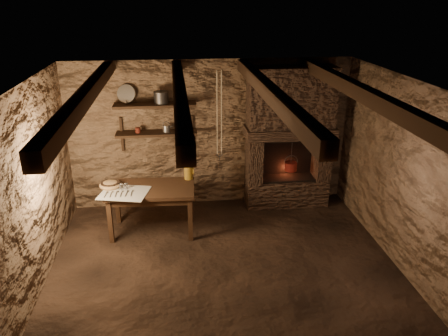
{
  "coord_description": "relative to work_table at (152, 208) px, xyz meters",
  "views": [
    {
      "loc": [
        -0.57,
        -4.74,
        3.34
      ],
      "look_at": [
        0.1,
        0.9,
        1.05
      ],
      "focal_mm": 35.0,
      "sensor_mm": 36.0,
      "label": 1
    }
  ],
  "objects": [
    {
      "name": "iron_stockpot",
      "position": [
        0.2,
        0.75,
        1.47
      ],
      "size": [
        0.23,
        0.23,
        0.16
      ],
      "primitive_type": "cylinder",
      "rotation": [
        0.0,
        0.0,
        0.04
      ],
      "color": "#322F2C",
      "rests_on": "shelf_upper"
    },
    {
      "name": "floor",
      "position": [
        0.95,
        -1.09,
        -0.39
      ],
      "size": [
        4.5,
        4.5,
        0.0
      ],
      "primitive_type": "plane",
      "color": "black",
      "rests_on": "ground"
    },
    {
      "name": "pewter_cutlery_row",
      "position": [
        -0.36,
        -0.17,
        0.34
      ],
      "size": [
        0.58,
        0.33,
        0.01
      ],
      "primitive_type": null,
      "rotation": [
        0.0,
        0.0,
        -0.24
      ],
      "color": "gray",
      "rests_on": "linen_cloth"
    },
    {
      "name": "right_wall",
      "position": [
        3.2,
        -1.09,
        0.81
      ],
      "size": [
        0.04,
        4.0,
        2.4
      ],
      "primitive_type": "cube",
      "color": "#493222",
      "rests_on": "floor"
    },
    {
      "name": "hearth",
      "position": [
        2.2,
        0.68,
        0.84
      ],
      "size": [
        1.43,
        0.51,
        2.3
      ],
      "color": "#38251C",
      "rests_on": "floor"
    },
    {
      "name": "beam_mid_left",
      "position": [
        0.45,
        -1.09,
        1.92
      ],
      "size": [
        0.14,
        3.95,
        0.16
      ],
      "primitive_type": "cube",
      "color": "black",
      "rests_on": "ceiling"
    },
    {
      "name": "drinking_glasses",
      "position": [
        -0.34,
        -0.02,
        0.38
      ],
      "size": [
        0.21,
        0.06,
        0.08
      ],
      "primitive_type": null,
      "color": "silver",
      "rests_on": "linen_cloth"
    },
    {
      "name": "linen_cloth",
      "position": [
        -0.36,
        -0.15,
        0.33
      ],
      "size": [
        0.75,
        0.66,
        0.01
      ],
      "primitive_type": "cube",
      "rotation": [
        0.0,
        0.0,
        -0.24
      ],
      "color": "beige",
      "rests_on": "work_table"
    },
    {
      "name": "beam_far_right",
      "position": [
        2.45,
        -1.09,
        1.92
      ],
      "size": [
        0.14,
        3.95,
        0.16
      ],
      "primitive_type": "cube",
      "color": "black",
      "rests_on": "ceiling"
    },
    {
      "name": "front_wall",
      "position": [
        0.95,
        -3.09,
        0.81
      ],
      "size": [
        4.5,
        0.04,
        2.4
      ],
      "primitive_type": "cube",
      "color": "#493222",
      "rests_on": "floor"
    },
    {
      "name": "small_kettle",
      "position": [
        0.25,
        0.75,
        0.99
      ],
      "size": [
        0.15,
        0.11,
        0.16
      ],
      "primitive_type": null,
      "rotation": [
        0.0,
        0.0,
        -0.0
      ],
      "color": "#A8A8A3",
      "rests_on": "shelf_lower"
    },
    {
      "name": "beam_mid_right",
      "position": [
        1.45,
        -1.09,
        1.92
      ],
      "size": [
        0.14,
        3.95,
        0.16
      ],
      "primitive_type": "cube",
      "color": "black",
      "rests_on": "ceiling"
    },
    {
      "name": "ceiling",
      "position": [
        0.95,
        -1.09,
        2.01
      ],
      "size": [
        4.5,
        4.0,
        0.04
      ],
      "primitive_type": "cube",
      "color": "black",
      "rests_on": "back_wall"
    },
    {
      "name": "back_wall",
      "position": [
        0.95,
        0.91,
        0.81
      ],
      "size": [
        4.5,
        0.04,
        2.4
      ],
      "primitive_type": "cube",
      "color": "#493222",
      "rests_on": "floor"
    },
    {
      "name": "rusty_tin",
      "position": [
        -0.19,
        0.75,
        0.97
      ],
      "size": [
        0.1,
        0.1,
        0.08
      ],
      "primitive_type": "cylinder",
      "rotation": [
        0.0,
        0.0,
        -0.35
      ],
      "color": "#4E160F",
      "rests_on": "shelf_lower"
    },
    {
      "name": "red_pot",
      "position": [
        2.24,
        0.63,
        0.32
      ],
      "size": [
        0.26,
        0.26,
        0.54
      ],
      "rotation": [
        0.0,
        0.0,
        0.4
      ],
      "color": "maroon",
      "rests_on": "hearth"
    },
    {
      "name": "beam_far_left",
      "position": [
        -0.55,
        -1.09,
        1.92
      ],
      "size": [
        0.14,
        3.95,
        0.16
      ],
      "primitive_type": "cube",
      "color": "black",
      "rests_on": "ceiling"
    },
    {
      "name": "left_wall",
      "position": [
        -1.3,
        -1.09,
        0.81
      ],
      "size": [
        0.04,
        4.0,
        2.4
      ],
      "primitive_type": "cube",
      "color": "#493222",
      "rests_on": "floor"
    },
    {
      "name": "shelf_lower",
      "position": [
        0.1,
        0.75,
        0.91
      ],
      "size": [
        1.25,
        0.3,
        0.04
      ],
      "primitive_type": "cube",
      "color": "black",
      "rests_on": "back_wall"
    },
    {
      "name": "work_table",
      "position": [
        0.0,
        0.0,
        0.0
      ],
      "size": [
        1.29,
        0.79,
        0.72
      ],
      "rotation": [
        0.0,
        0.0,
        -0.06
      ],
      "color": "black",
      "rests_on": "floor"
    },
    {
      "name": "shelf_upper",
      "position": [
        0.1,
        0.75,
        1.36
      ],
      "size": [
        1.25,
        0.3,
        0.04
      ],
      "primitive_type": "cube",
      "color": "black",
      "rests_on": "back_wall"
    },
    {
      "name": "tin_pan",
      "position": [
        -0.32,
        0.85,
        1.53
      ],
      "size": [
        0.3,
        0.18,
        0.28
      ],
      "primitive_type": "cylinder",
      "rotation": [
        1.26,
        0.0,
        -0.23
      ],
      "color": "#A8A8A3",
      "rests_on": "shelf_upper"
    },
    {
      "name": "hanging_ropes",
      "position": [
        1.0,
        -0.04,
        1.41
      ],
      "size": [
        0.08,
        0.08,
        1.2
      ],
      "primitive_type": null,
      "color": "beige",
      "rests_on": "ceiling"
    },
    {
      "name": "wooden_bowl",
      "position": [
        -0.58,
        0.07,
        0.37
      ],
      "size": [
        0.4,
        0.4,
        0.11
      ],
      "primitive_type": "ellipsoid",
      "rotation": [
        0.0,
        0.0,
        0.33
      ],
      "color": "#9F7545",
      "rests_on": "work_table"
    },
    {
      "name": "stoneware_jug",
      "position": [
        0.56,
        0.26,
        0.53
      ],
      "size": [
        0.18,
        0.18,
        0.48
      ],
      "rotation": [
        0.0,
        0.0,
        0.38
      ],
      "color": "olive",
      "rests_on": "work_table"
    }
  ]
}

